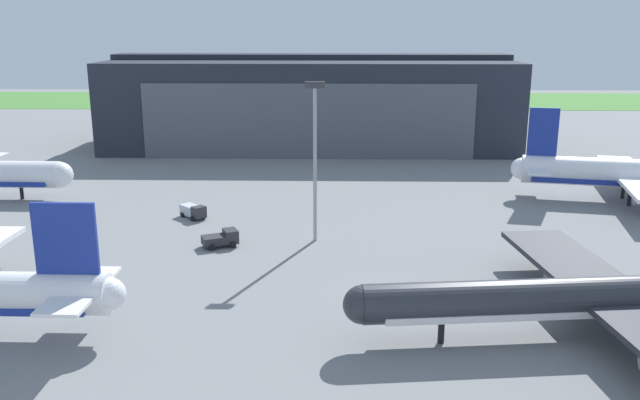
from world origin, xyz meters
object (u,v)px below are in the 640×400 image
Objects in this scene: maintenance_hangar at (311,101)px; airliner_far_right at (640,175)px; fuel_bowser at (222,238)px; ops_van at (193,211)px; apron_light_mast at (315,150)px; airliner_near_right at (611,298)px.

maintenance_hangar is 2.36× the size of airliner_far_right.
fuel_bowser is at bearing -159.78° from airliner_far_right.
maintenance_hangar reaches higher than ops_van.
airliner_far_right is 1.87× the size of apron_light_mast.
fuel_bowser is (-37.61, 23.42, -2.61)m from airliner_near_right.
maintenance_hangar reaches higher than airliner_far_right.
ops_van is 22.57m from apron_light_mast.
airliner_far_right reaches higher than fuel_bowser.
maintenance_hangar reaches higher than apron_light_mast.
fuel_bowser is 15.72m from apron_light_mast.
apron_light_mast is at bearing -158.08° from airliner_far_right.
maintenance_hangar is 64.08m from ops_van.
airliner_far_right is 52.82m from apron_light_mast.
apron_light_mast is (3.04, -71.55, 1.95)m from maintenance_hangar.
apron_light_mast is (-48.54, -19.53, 7.21)m from airliner_far_right.
airliner_far_right is at bearing -45.24° from maintenance_hangar.
airliner_near_right is at bearing -116.12° from airliner_far_right.
airliner_near_right is at bearing -31.90° from fuel_bowser.
apron_light_mast is at bearing 12.60° from fuel_bowser.
ops_van is (-14.41, -61.85, -8.57)m from maintenance_hangar.
ops_van is at bearing -171.53° from airliner_far_right.
fuel_bowser reaches higher than ops_van.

